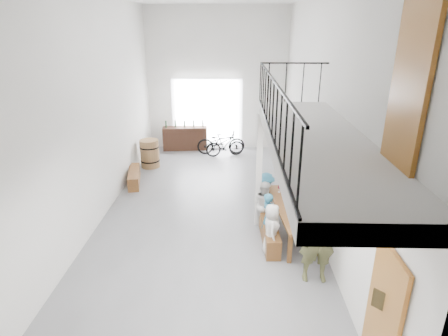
{
  "coord_description": "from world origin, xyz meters",
  "views": [
    {
      "loc": [
        0.68,
        -8.92,
        4.74
      ],
      "look_at": [
        0.45,
        -0.5,
        1.53
      ],
      "focal_mm": 30.0,
      "sensor_mm": 36.0,
      "label": 1
    }
  ],
  "objects_px": {
    "tasting_table": "(298,209)",
    "bench_inner": "(268,229)",
    "oak_barrel": "(150,154)",
    "host_standing": "(319,237)",
    "bicycle_near": "(221,142)",
    "side_bench": "(134,177)",
    "serving_counter": "(185,138)"
  },
  "relations": [
    {
      "from": "side_bench",
      "to": "bench_inner",
      "type": "bearing_deg",
      "value": -38.41
    },
    {
      "from": "tasting_table",
      "to": "oak_barrel",
      "type": "distance_m",
      "value": 6.43
    },
    {
      "from": "side_bench",
      "to": "oak_barrel",
      "type": "xyz_separation_m",
      "value": [
        0.2,
        1.5,
        0.29
      ]
    },
    {
      "from": "serving_counter",
      "to": "bench_inner",
      "type": "bearing_deg",
      "value": -73.17
    },
    {
      "from": "tasting_table",
      "to": "side_bench",
      "type": "distance_m",
      "value": 5.65
    },
    {
      "from": "oak_barrel",
      "to": "tasting_table",
      "type": "bearing_deg",
      "value": -45.61
    },
    {
      "from": "side_bench",
      "to": "oak_barrel",
      "type": "distance_m",
      "value": 1.54
    },
    {
      "from": "host_standing",
      "to": "bicycle_near",
      "type": "height_order",
      "value": "host_standing"
    },
    {
      "from": "host_standing",
      "to": "bicycle_near",
      "type": "bearing_deg",
      "value": 104.53
    },
    {
      "from": "tasting_table",
      "to": "oak_barrel",
      "type": "height_order",
      "value": "oak_barrel"
    },
    {
      "from": "bench_inner",
      "to": "serving_counter",
      "type": "distance_m",
      "value": 7.32
    },
    {
      "from": "oak_barrel",
      "to": "host_standing",
      "type": "relative_size",
      "value": 0.52
    },
    {
      "from": "serving_counter",
      "to": "host_standing",
      "type": "xyz_separation_m",
      "value": [
        3.62,
        -8.31,
        0.49
      ]
    },
    {
      "from": "bench_inner",
      "to": "serving_counter",
      "type": "relative_size",
      "value": 1.13
    },
    {
      "from": "bicycle_near",
      "to": "oak_barrel",
      "type": "bearing_deg",
      "value": 115.66
    },
    {
      "from": "bench_inner",
      "to": "host_standing",
      "type": "xyz_separation_m",
      "value": [
        0.8,
        -1.56,
        0.73
      ]
    },
    {
      "from": "side_bench",
      "to": "bicycle_near",
      "type": "relative_size",
      "value": 0.81
    },
    {
      "from": "oak_barrel",
      "to": "bicycle_near",
      "type": "bearing_deg",
      "value": 31.42
    },
    {
      "from": "oak_barrel",
      "to": "host_standing",
      "type": "height_order",
      "value": "host_standing"
    },
    {
      "from": "serving_counter",
      "to": "oak_barrel",
      "type": "bearing_deg",
      "value": -121.75
    },
    {
      "from": "tasting_table",
      "to": "bench_inner",
      "type": "bearing_deg",
      "value": -177.85
    },
    {
      "from": "tasting_table",
      "to": "side_bench",
      "type": "height_order",
      "value": "tasting_table"
    },
    {
      "from": "host_standing",
      "to": "bicycle_near",
      "type": "distance_m",
      "value": 8.07
    },
    {
      "from": "bench_inner",
      "to": "side_bench",
      "type": "relative_size",
      "value": 1.33
    },
    {
      "from": "serving_counter",
      "to": "bicycle_near",
      "type": "xyz_separation_m",
      "value": [
        1.48,
        -0.54,
        0.02
      ]
    },
    {
      "from": "bicycle_near",
      "to": "tasting_table",
      "type": "bearing_deg",
      "value": -167.46
    },
    {
      "from": "host_standing",
      "to": "bench_inner",
      "type": "bearing_deg",
      "value": 116.32
    },
    {
      "from": "serving_counter",
      "to": "host_standing",
      "type": "distance_m",
      "value": 9.08
    },
    {
      "from": "bench_inner",
      "to": "tasting_table",
      "type": "bearing_deg",
      "value": 5.88
    },
    {
      "from": "tasting_table",
      "to": "bench_inner",
      "type": "xyz_separation_m",
      "value": [
        -0.68,
        -0.1,
        -0.48
      ]
    },
    {
      "from": "tasting_table",
      "to": "host_standing",
      "type": "height_order",
      "value": "host_standing"
    },
    {
      "from": "tasting_table",
      "to": "oak_barrel",
      "type": "bearing_deg",
      "value": 128.25
    }
  ]
}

